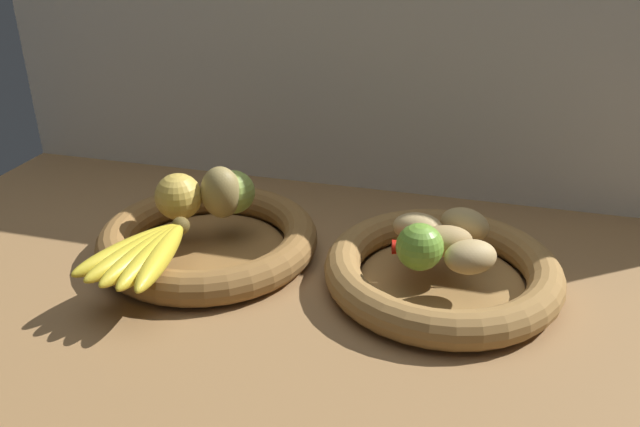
{
  "coord_description": "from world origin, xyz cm",
  "views": [
    {
      "loc": [
        21.38,
        -80.18,
        48.8
      ],
      "look_at": [
        -0.09,
        -1.99,
        9.05
      ],
      "focal_mm": 36.04,
      "sensor_mm": 36.0,
      "label": 1
    }
  ],
  "objects_px": {
    "pear_brown": "(221,192)",
    "potato_small": "(470,257)",
    "potato_large": "(445,241)",
    "chili_pepper": "(437,248)",
    "potato_back": "(465,225)",
    "lime_near": "(420,247)",
    "apple_golden_left": "(179,197)",
    "potato_oblong": "(418,227)",
    "fruit_bowl_right": "(442,271)",
    "banana_bunch_front": "(145,252)",
    "apple_green_back": "(233,192)",
    "fruit_bowl_left": "(209,240)"
  },
  "relations": [
    {
      "from": "fruit_bowl_left",
      "to": "chili_pepper",
      "type": "bearing_deg",
      "value": -0.45
    },
    {
      "from": "apple_green_back",
      "to": "potato_oblong",
      "type": "distance_m",
      "value": 0.29
    },
    {
      "from": "potato_small",
      "to": "chili_pepper",
      "type": "height_order",
      "value": "potato_small"
    },
    {
      "from": "fruit_bowl_left",
      "to": "apple_golden_left",
      "type": "distance_m",
      "value": 0.08
    },
    {
      "from": "pear_brown",
      "to": "potato_small",
      "type": "xyz_separation_m",
      "value": [
        0.37,
        -0.07,
        -0.02
      ]
    },
    {
      "from": "apple_golden_left",
      "to": "lime_near",
      "type": "bearing_deg",
      "value": -7.96
    },
    {
      "from": "apple_golden_left",
      "to": "banana_bunch_front",
      "type": "relative_size",
      "value": 0.38
    },
    {
      "from": "banana_bunch_front",
      "to": "potato_large",
      "type": "relative_size",
      "value": 2.5
    },
    {
      "from": "fruit_bowl_right",
      "to": "apple_golden_left",
      "type": "distance_m",
      "value": 0.4
    },
    {
      "from": "apple_golden_left",
      "to": "potato_oblong",
      "type": "bearing_deg",
      "value": 3.78
    },
    {
      "from": "apple_green_back",
      "to": "potato_back",
      "type": "xyz_separation_m",
      "value": [
        0.35,
        -0.0,
        -0.01
      ]
    },
    {
      "from": "apple_golden_left",
      "to": "fruit_bowl_right",
      "type": "bearing_deg",
      "value": -1.14
    },
    {
      "from": "potato_back",
      "to": "lime_near",
      "type": "bearing_deg",
      "value": -118.98
    },
    {
      "from": "apple_golden_left",
      "to": "potato_oblong",
      "type": "xyz_separation_m",
      "value": [
        0.36,
        0.02,
        -0.02
      ]
    },
    {
      "from": "fruit_bowl_left",
      "to": "pear_brown",
      "type": "xyz_separation_m",
      "value": [
        0.01,
        0.03,
        0.07
      ]
    },
    {
      "from": "banana_bunch_front",
      "to": "potato_back",
      "type": "xyz_separation_m",
      "value": [
        0.41,
        0.18,
        0.01
      ]
    },
    {
      "from": "lime_near",
      "to": "chili_pepper",
      "type": "distance_m",
      "value": 0.05
    },
    {
      "from": "apple_golden_left",
      "to": "chili_pepper",
      "type": "bearing_deg",
      "value": -1.56
    },
    {
      "from": "potato_back",
      "to": "apple_green_back",
      "type": "bearing_deg",
      "value": 179.89
    },
    {
      "from": "potato_large",
      "to": "fruit_bowl_right",
      "type": "bearing_deg",
      "value": -90.0
    },
    {
      "from": "potato_back",
      "to": "potato_oblong",
      "type": "xyz_separation_m",
      "value": [
        -0.06,
        -0.02,
        -0.0
      ]
    },
    {
      "from": "fruit_bowl_right",
      "to": "potato_small",
      "type": "bearing_deg",
      "value": -45.0
    },
    {
      "from": "banana_bunch_front",
      "to": "potato_small",
      "type": "xyz_separation_m",
      "value": [
        0.42,
        0.09,
        0.01
      ]
    },
    {
      "from": "potato_large",
      "to": "chili_pepper",
      "type": "xyz_separation_m",
      "value": [
        -0.01,
        -0.0,
        -0.01
      ]
    },
    {
      "from": "fruit_bowl_right",
      "to": "potato_small",
      "type": "xyz_separation_m",
      "value": [
        0.04,
        -0.04,
        0.05
      ]
    },
    {
      "from": "fruit_bowl_right",
      "to": "potato_back",
      "type": "height_order",
      "value": "potato_back"
    },
    {
      "from": "potato_large",
      "to": "chili_pepper",
      "type": "height_order",
      "value": "potato_large"
    },
    {
      "from": "pear_brown",
      "to": "potato_small",
      "type": "height_order",
      "value": "pear_brown"
    },
    {
      "from": "fruit_bowl_right",
      "to": "apple_golden_left",
      "type": "xyz_separation_m",
      "value": [
        -0.4,
        0.01,
        0.06
      ]
    },
    {
      "from": "banana_bunch_front",
      "to": "chili_pepper",
      "type": "relative_size",
      "value": 1.55
    },
    {
      "from": "apple_green_back",
      "to": "potato_back",
      "type": "bearing_deg",
      "value": -0.11
    },
    {
      "from": "apple_green_back",
      "to": "chili_pepper",
      "type": "distance_m",
      "value": 0.32
    },
    {
      "from": "potato_back",
      "to": "potato_large",
      "type": "xyz_separation_m",
      "value": [
        -0.02,
        -0.05,
        -0.0
      ]
    },
    {
      "from": "banana_bunch_front",
      "to": "lime_near",
      "type": "bearing_deg",
      "value": 13.05
    },
    {
      "from": "potato_oblong",
      "to": "potato_large",
      "type": "relative_size",
      "value": 0.94
    },
    {
      "from": "potato_small",
      "to": "pear_brown",
      "type": "bearing_deg",
      "value": 170.12
    },
    {
      "from": "pear_brown",
      "to": "potato_small",
      "type": "relative_size",
      "value": 1.16
    },
    {
      "from": "banana_bunch_front",
      "to": "apple_green_back",
      "type": "bearing_deg",
      "value": 72.59
    },
    {
      "from": "apple_golden_left",
      "to": "lime_near",
      "type": "relative_size",
      "value": 1.14
    },
    {
      "from": "banana_bunch_front",
      "to": "potato_small",
      "type": "height_order",
      "value": "potato_small"
    },
    {
      "from": "potato_oblong",
      "to": "chili_pepper",
      "type": "xyz_separation_m",
      "value": [
        0.03,
        -0.03,
        -0.01
      ]
    },
    {
      "from": "apple_golden_left",
      "to": "potato_small",
      "type": "xyz_separation_m",
      "value": [
        0.43,
        -0.04,
        -0.01
      ]
    },
    {
      "from": "fruit_bowl_right",
      "to": "banana_bunch_front",
      "type": "xyz_separation_m",
      "value": [
        -0.38,
        -0.13,
        0.04
      ]
    },
    {
      "from": "potato_large",
      "to": "banana_bunch_front",
      "type": "bearing_deg",
      "value": -161.82
    },
    {
      "from": "pear_brown",
      "to": "potato_oblong",
      "type": "xyz_separation_m",
      "value": [
        0.3,
        0.0,
        -0.02
      ]
    },
    {
      "from": "apple_green_back",
      "to": "banana_bunch_front",
      "type": "xyz_separation_m",
      "value": [
        -0.06,
        -0.18,
        -0.02
      ]
    },
    {
      "from": "banana_bunch_front",
      "to": "potato_large",
      "type": "distance_m",
      "value": 0.4
    },
    {
      "from": "pear_brown",
      "to": "banana_bunch_front",
      "type": "bearing_deg",
      "value": -106.01
    },
    {
      "from": "potato_back",
      "to": "potato_oblong",
      "type": "height_order",
      "value": "potato_back"
    },
    {
      "from": "lime_near",
      "to": "chili_pepper",
      "type": "relative_size",
      "value": 0.51
    }
  ]
}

